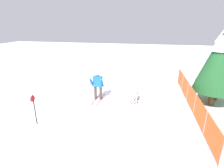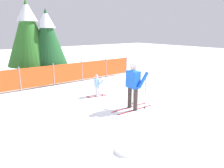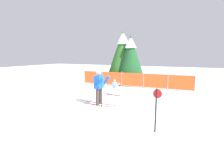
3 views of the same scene
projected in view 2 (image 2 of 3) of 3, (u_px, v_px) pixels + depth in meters
The scene contains 7 objects.
ground_plane at pixel (126, 108), 8.29m from camera, with size 60.00×60.00×0.00m, color white.
skier_adult at pixel (133, 81), 7.95m from camera, with size 1.70×0.75×1.80m.
skier_child at pixel (97, 84), 9.65m from camera, with size 0.94×0.50×0.98m.
safety_fence at pixel (68, 73), 11.98m from camera, with size 8.63×0.15×1.19m.
conifer_far at pixel (47, 37), 12.08m from camera, with size 2.17×2.17×4.03m.
conifer_near at pixel (28, 32), 11.84m from camera, with size 2.42×2.42×4.50m.
snow_mound at pixel (127, 151), 5.35m from camera, with size 0.72×0.61×0.29m, color white.
Camera 2 is at (-5.23, -5.85, 2.89)m, focal length 35.00 mm.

